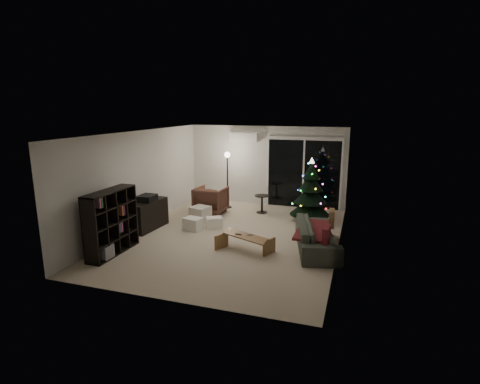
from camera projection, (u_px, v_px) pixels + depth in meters
The scene contains 18 objects.
room at pixel (266, 185), 10.13m from camera, with size 6.50×7.51×2.60m.
bookshelf at pixel (105, 222), 7.97m from camera, with size 0.35×1.39×1.39m, color black, non-canonical shape.
media_cabinet at pixel (148, 215), 9.61m from camera, with size 0.44×1.18×0.74m, color black.
stereo at pixel (147, 198), 9.51m from camera, with size 0.37×0.44×0.16m, color black.
armchair at pixel (211, 200), 11.02m from camera, with size 0.85×0.87×0.79m, color brown.
ottoman at pixel (200, 214), 10.28m from camera, with size 0.46×0.46×0.41m, color silver.
cardboard_box_a at pixel (193, 224), 9.56m from camera, with size 0.44×0.34×0.32m, color white.
cardboard_box_b at pixel (214, 223), 9.73m from camera, with size 0.40×0.30×0.28m, color white.
side_table at pixel (262, 204), 11.08m from camera, with size 0.43×0.43×0.54m, color black.
floor_lamp at pixel (227, 181), 11.54m from camera, with size 0.27×0.27×1.68m, color black.
sofa at pixel (317, 236), 8.23m from camera, with size 2.07×0.81×0.61m, color #30342E.
sofa_throw at pixel (313, 230), 8.23m from camera, with size 0.65×1.49×0.05m, color #4F161C.
cushion_a at pixel (332, 218), 8.70m from camera, with size 0.12×0.40×0.40m, color brown.
cushion_b at pixel (326, 236), 7.50m from camera, with size 0.12×0.40×0.40m, color #4F161C.
coffee_table at pixel (245, 243), 8.14m from camera, with size 1.15×0.40×0.36m, color olive, non-canonical shape.
remote_a at pixel (238, 234), 8.14m from camera, with size 0.14×0.04×0.02m, color black.
remote_b at pixel (250, 235), 8.11m from camera, with size 0.13×0.04×0.02m, color slate.
christmas_tree at pixel (311, 190), 10.10m from camera, with size 1.10×1.10×1.77m, color black.
Camera 1 is at (2.87, -8.15, 3.09)m, focal length 28.00 mm.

